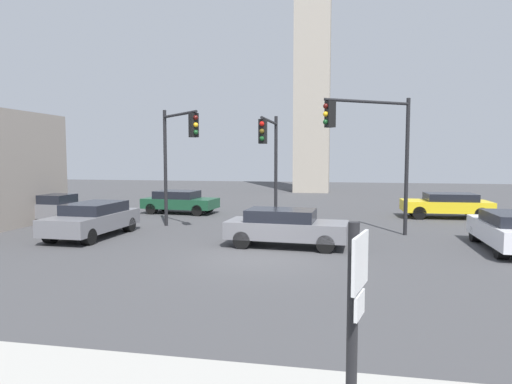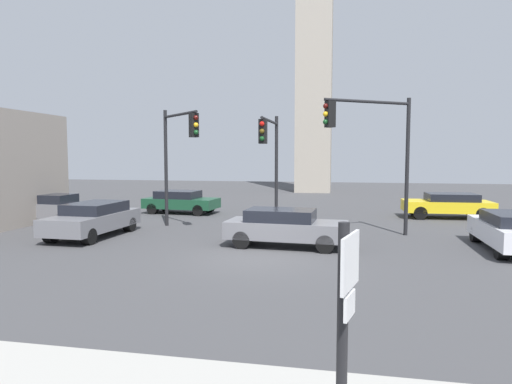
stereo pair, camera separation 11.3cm
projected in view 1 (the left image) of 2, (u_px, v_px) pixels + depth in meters
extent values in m
plane|color=#424244|center=(261.00, 258.00, 14.51)|extent=(87.99, 87.99, 0.00)
cylinder|color=black|center=(352.00, 364.00, 3.99)|extent=(0.10, 0.10, 2.58)
cube|color=white|center=(360.00, 261.00, 3.89)|extent=(0.17, 0.55, 0.49)
cube|color=white|center=(359.00, 305.00, 3.92)|extent=(0.11, 0.31, 0.22)
cylinder|color=black|center=(276.00, 170.00, 21.71)|extent=(0.16, 0.16, 5.25)
cylinder|color=black|center=(269.00, 121.00, 19.77)|extent=(0.19, 3.62, 0.12)
cube|color=black|center=(263.00, 131.00, 18.29)|extent=(0.33, 0.33, 1.00)
sphere|color=red|center=(262.00, 124.00, 18.07)|extent=(0.20, 0.20, 0.20)
sphere|color=#594714|center=(262.00, 131.00, 18.09)|extent=(0.20, 0.20, 0.20)
sphere|color=#14471E|center=(262.00, 139.00, 18.12)|extent=(0.20, 0.20, 0.20)
cylinder|color=black|center=(165.00, 168.00, 21.08)|extent=(0.16, 0.16, 5.48)
cylinder|color=black|center=(179.00, 114.00, 19.57)|extent=(2.39, 2.34, 0.12)
cube|color=black|center=(194.00, 125.00, 18.50)|extent=(0.45, 0.45, 1.00)
sphere|color=#4C0F0C|center=(196.00, 118.00, 18.31)|extent=(0.20, 0.20, 0.20)
sphere|color=yellow|center=(196.00, 125.00, 18.33)|extent=(0.20, 0.20, 0.20)
sphere|color=#14471E|center=(196.00, 132.00, 18.36)|extent=(0.20, 0.20, 0.20)
cylinder|color=black|center=(407.00, 167.00, 18.56)|extent=(0.16, 0.16, 5.71)
cylinder|color=black|center=(368.00, 102.00, 17.61)|extent=(3.41, 2.24, 0.12)
cube|color=black|center=(330.00, 114.00, 17.01)|extent=(0.44, 0.44, 1.00)
sphere|color=#4C0F0C|center=(326.00, 106.00, 16.92)|extent=(0.20, 0.20, 0.20)
sphere|color=yellow|center=(326.00, 114.00, 16.94)|extent=(0.20, 0.20, 0.20)
sphere|color=#14471E|center=(325.00, 122.00, 16.96)|extent=(0.20, 0.20, 0.20)
cube|color=slate|center=(46.00, 210.00, 22.29)|extent=(4.12, 1.90, 0.70)
cube|color=black|center=(49.00, 199.00, 22.20)|extent=(2.34, 1.60, 0.48)
cylinder|color=black|center=(13.00, 217.00, 21.99)|extent=(0.61, 0.33, 0.59)
cylinder|color=black|center=(33.00, 214.00, 23.31)|extent=(0.61, 0.33, 0.59)
cylinder|color=black|center=(61.00, 219.00, 21.32)|extent=(0.61, 0.33, 0.59)
cylinder|color=black|center=(79.00, 216.00, 22.64)|extent=(0.61, 0.33, 0.59)
cube|color=#19472D|center=(180.00, 203.00, 25.90)|extent=(4.35, 2.28, 0.57)
cube|color=black|center=(177.00, 195.00, 25.92)|extent=(2.49, 1.89, 0.47)
cylinder|color=black|center=(208.00, 207.00, 26.29)|extent=(0.65, 0.40, 0.63)
cylinder|color=black|center=(198.00, 210.00, 24.78)|extent=(0.65, 0.40, 0.63)
cylinder|color=black|center=(165.00, 206.00, 27.06)|extent=(0.65, 0.40, 0.63)
cylinder|color=black|center=(152.00, 209.00, 25.55)|extent=(0.65, 0.40, 0.63)
cube|color=slate|center=(92.00, 221.00, 18.26)|extent=(2.11, 4.56, 0.66)
cube|color=black|center=(95.00, 208.00, 18.44)|extent=(1.81, 2.58, 0.47)
cylinder|color=black|center=(88.00, 237.00, 16.62)|extent=(0.37, 0.64, 0.63)
cylinder|color=black|center=(51.00, 235.00, 16.97)|extent=(0.37, 0.64, 0.63)
cylinder|color=black|center=(129.00, 224.00, 19.60)|extent=(0.37, 0.64, 0.63)
cylinder|color=black|center=(96.00, 223.00, 19.95)|extent=(0.37, 0.64, 0.63)
cube|color=yellow|center=(445.00, 206.00, 23.95)|extent=(4.53, 2.14, 0.59)
cube|color=black|center=(450.00, 197.00, 23.88)|extent=(2.56, 1.84, 0.44)
cylinder|color=black|center=(419.00, 213.00, 23.41)|extent=(0.71, 0.38, 0.70)
cylinder|color=black|center=(413.00, 209.00, 25.03)|extent=(0.71, 0.38, 0.70)
cylinder|color=black|center=(481.00, 214.00, 22.93)|extent=(0.71, 0.38, 0.70)
cylinder|color=black|center=(470.00, 210.00, 24.55)|extent=(0.71, 0.38, 0.70)
cube|color=slate|center=(287.00, 230.00, 16.28)|extent=(4.48, 2.03, 0.63)
cube|color=black|center=(281.00, 216.00, 16.30)|extent=(2.54, 1.70, 0.47)
cylinder|color=black|center=(329.00, 236.00, 16.63)|extent=(0.66, 0.36, 0.64)
cylinder|color=black|center=(326.00, 244.00, 15.24)|extent=(0.66, 0.36, 0.64)
cylinder|color=black|center=(253.00, 233.00, 17.37)|extent=(0.66, 0.36, 0.64)
cylinder|color=black|center=(242.00, 240.00, 15.98)|extent=(0.66, 0.36, 0.64)
cylinder|color=black|center=(476.00, 234.00, 17.28)|extent=(0.36, 0.60, 0.60)
cylinder|color=black|center=(502.00, 250.00, 14.30)|extent=(0.36, 0.60, 0.60)
cube|color=#A89E8E|center=(313.00, 34.00, 40.83)|extent=(3.24, 3.24, 29.10)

